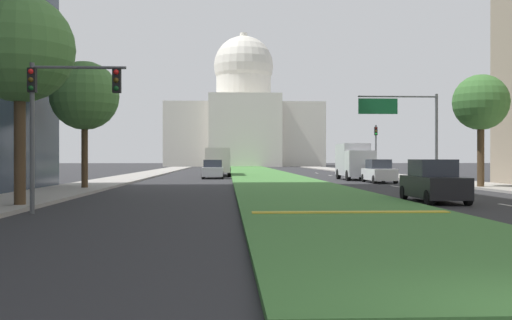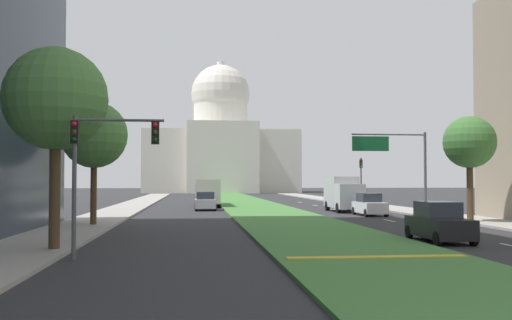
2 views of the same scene
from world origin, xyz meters
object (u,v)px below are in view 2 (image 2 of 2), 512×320
at_px(street_tree_left_mid, 94,135).
at_px(sedan_distant, 205,202).
at_px(overhead_guide_sign, 397,156).
at_px(city_bus, 207,190).
at_px(traffic_light_near_left, 98,154).
at_px(street_tree_left_near, 56,100).
at_px(box_truck_delivery, 343,193).
at_px(capitol_building, 221,146).
at_px(sedan_midblock, 369,205).
at_px(sedan_lead_stopped, 439,223).
at_px(street_tree_right_mid, 469,143).
at_px(traffic_light_far_right, 361,176).

height_order(street_tree_left_mid, sedan_distant, street_tree_left_mid).
bearing_deg(overhead_guide_sign, city_bus, 121.01).
height_order(traffic_light_near_left, street_tree_left_near, street_tree_left_near).
bearing_deg(box_truck_delivery, overhead_guide_sign, -81.39).
bearing_deg(capitol_building, box_truck_delivery, -85.44).
distance_m(street_tree_left_near, city_bus, 42.21).
bearing_deg(sedan_midblock, street_tree_left_near, -131.11).
xyz_separation_m(sedan_lead_stopped, city_bus, (-9.92, 39.03, 0.91)).
distance_m(capitol_building, street_tree_left_mid, 106.82).
distance_m(capitol_building, sedan_distant, 87.11).
bearing_deg(overhead_guide_sign, box_truck_delivery, 98.61).
bearing_deg(street_tree_left_near, city_bus, 80.45).
relative_size(overhead_guide_sign, street_tree_left_mid, 0.84).
bearing_deg(box_truck_delivery, street_tree_left_near, -123.61).
bearing_deg(street_tree_left_mid, sedan_lead_stopped, -31.50).
distance_m(sedan_lead_stopped, city_bus, 40.28).
height_order(capitol_building, traffic_light_near_left, capitol_building).
relative_size(overhead_guide_sign, sedan_lead_stopped, 1.45).
bearing_deg(box_truck_delivery, capitol_building, 94.56).
relative_size(sedan_midblock, sedan_distant, 0.91).
xyz_separation_m(street_tree_left_mid, sedan_lead_stopped, (17.55, -10.75, -4.79)).
bearing_deg(capitol_building, overhead_guide_sign, -85.02).
height_order(box_truck_delivery, city_bus, box_truck_delivery).
height_order(overhead_guide_sign, street_tree_right_mid, street_tree_right_mid).
xyz_separation_m(street_tree_left_near, box_truck_delivery, (19.13, 28.78, -4.40)).
bearing_deg(traffic_light_far_right, street_tree_left_near, -122.83).
distance_m(sedan_distant, box_truck_delivery, 13.18).
relative_size(capitol_building, overhead_guide_sign, 5.61).
height_order(traffic_light_far_right, overhead_guide_sign, overhead_guide_sign).
relative_size(traffic_light_near_left, sedan_lead_stopped, 1.16).
xyz_separation_m(sedan_midblock, sedan_distant, (-13.12, 10.16, -0.02)).
bearing_deg(city_bus, overhead_guide_sign, -58.99).
bearing_deg(sedan_lead_stopped, sedan_distant, 108.74).
distance_m(traffic_light_far_right, sedan_distant, 16.42).
bearing_deg(sedan_midblock, capitol_building, 94.61).
height_order(street_tree_left_near, sedan_lead_stopped, street_tree_left_near).
relative_size(overhead_guide_sign, box_truck_delivery, 1.02).
height_order(street_tree_right_mid, sedan_midblock, street_tree_right_mid).
bearing_deg(sedan_midblock, street_tree_right_mid, -67.08).
bearing_deg(street_tree_left_mid, box_truck_delivery, 38.34).
xyz_separation_m(street_tree_right_mid, sedan_lead_stopped, (-6.80, -10.79, -4.48)).
distance_m(street_tree_right_mid, sedan_lead_stopped, 13.52).
bearing_deg(capitol_building, sedan_distant, -93.54).
bearing_deg(traffic_light_near_left, street_tree_left_near, 131.42).
bearing_deg(traffic_light_near_left, traffic_light_far_right, 61.18).
xyz_separation_m(street_tree_left_near, sedan_distant, (6.58, 32.74, -5.25)).
distance_m(traffic_light_near_left, sedan_distant, 35.48).
relative_size(traffic_light_near_left, overhead_guide_sign, 0.80).
relative_size(traffic_light_far_right, street_tree_left_near, 0.64).
height_order(street_tree_left_near, street_tree_left_mid, street_tree_left_near).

